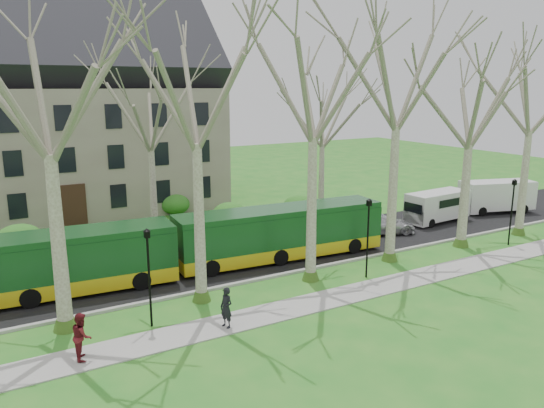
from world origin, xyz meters
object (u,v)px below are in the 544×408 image
at_px(bus_lead, 42,265).
at_px(bus_follow, 281,232).
at_px(van_b, 496,197).
at_px(pedestrian_b, 82,336).
at_px(pedestrian_a, 226,308).
at_px(van_a, 437,207).
at_px(sedan, 382,224).

distance_m(bus_lead, bus_follow, 13.21).
height_order(bus_lead, van_b, bus_lead).
height_order(bus_lead, pedestrian_b, bus_lead).
xyz_separation_m(bus_lead, pedestrian_a, (6.34, -7.59, -0.73)).
xyz_separation_m(van_a, pedestrian_b, (-27.45, -8.01, -0.25)).
relative_size(van_b, pedestrian_b, 3.22).
bearing_deg(pedestrian_b, van_b, -67.07).
xyz_separation_m(sedan, pedestrian_a, (-15.76, -7.96, 0.20)).
xyz_separation_m(bus_lead, sedan, (22.10, 0.37, -0.93)).
relative_size(bus_follow, pedestrian_b, 6.96).
height_order(bus_follow, sedan, bus_follow).
distance_m(bus_lead, pedestrian_b, 7.33).
bearing_deg(sedan, pedestrian_b, 129.26).
bearing_deg(bus_follow, sedan, 11.01).
xyz_separation_m(sedan, van_b, (12.44, 0.21, 0.60)).
height_order(sedan, pedestrian_b, pedestrian_b).
relative_size(van_a, pedestrian_b, 2.91).
bearing_deg(bus_follow, pedestrian_b, -148.55).
height_order(van_b, pedestrian_a, van_b).
relative_size(bus_lead, sedan, 2.74).
bearing_deg(van_a, pedestrian_b, -167.95).
height_order(bus_lead, sedan, bus_lead).
height_order(bus_follow, pedestrian_a, bus_follow).
distance_m(van_b, pedestrian_a, 29.36).
relative_size(van_b, pedestrian_a, 3.33).
xyz_separation_m(bus_follow, van_a, (14.72, 1.43, -0.43)).
relative_size(bus_follow, van_a, 2.39).
height_order(sedan, van_a, van_a).
xyz_separation_m(bus_lead, van_a, (27.92, 0.73, -0.45)).
height_order(bus_lead, bus_follow, bus_lead).
bearing_deg(pedestrian_a, pedestrian_b, -110.42).
bearing_deg(pedestrian_b, bus_lead, 13.56).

